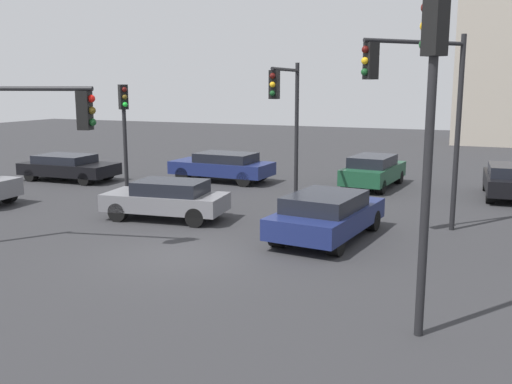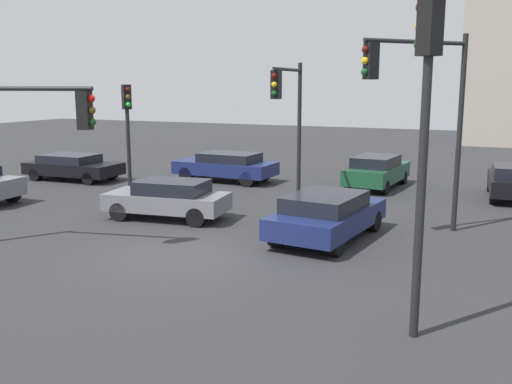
% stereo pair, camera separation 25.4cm
% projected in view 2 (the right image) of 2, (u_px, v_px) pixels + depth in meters
% --- Properties ---
extents(ground_plane, '(95.45, 95.45, 0.00)m').
position_uv_depth(ground_plane, '(180.00, 255.00, 15.33)').
color(ground_plane, '#2D2D30').
extents(traffic_light_0, '(4.32, 1.15, 4.59)m').
position_uv_depth(traffic_light_0, '(19.00, 128.00, 15.22)').
color(traffic_light_0, black).
rests_on(traffic_light_0, ground_plane).
extents(traffic_light_1, '(0.36, 3.18, 5.36)m').
position_uv_depth(traffic_light_1, '(289.00, 105.00, 21.52)').
color(traffic_light_1, black).
rests_on(traffic_light_1, ground_plane).
extents(traffic_light_2, '(0.49, 0.45, 4.51)m').
position_uv_depth(traffic_light_2, '(127.00, 118.00, 23.45)').
color(traffic_light_2, black).
rests_on(traffic_light_2, ground_plane).
extents(traffic_light_3, '(0.49, 0.44, 5.98)m').
position_uv_depth(traffic_light_3, '(425.00, 108.00, 9.67)').
color(traffic_light_3, black).
rests_on(traffic_light_3, ground_plane).
extents(traffic_light_4, '(2.53, 2.84, 5.99)m').
position_uv_depth(traffic_light_4, '(421.00, 94.00, 16.52)').
color(traffic_light_4, black).
rests_on(traffic_light_4, ground_plane).
extents(car_0, '(2.20, 4.47, 1.43)m').
position_uv_depth(car_0, '(377.00, 171.00, 25.28)').
color(car_0, '#19472D').
rests_on(car_0, ground_plane).
extents(car_2, '(2.57, 4.74, 1.38)m').
position_uv_depth(car_2, '(327.00, 215.00, 16.84)').
color(car_2, navy).
rests_on(car_2, ground_plane).
extents(car_5, '(4.81, 2.19, 1.36)m').
position_uv_depth(car_5, '(226.00, 166.00, 26.96)').
color(car_5, navy).
rests_on(car_5, ground_plane).
extents(car_6, '(4.62, 2.20, 1.23)m').
position_uv_depth(car_6, '(73.00, 166.00, 27.35)').
color(car_6, black).
rests_on(car_6, ground_plane).
extents(car_7, '(4.28, 2.25, 1.33)m').
position_uv_depth(car_7, '(168.00, 198.00, 19.38)').
color(car_7, slate).
rests_on(car_7, ground_plane).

